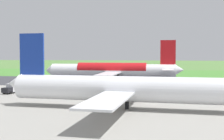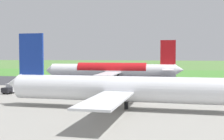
{
  "view_description": "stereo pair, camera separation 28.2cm",
  "coord_description": "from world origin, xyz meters",
  "px_view_note": "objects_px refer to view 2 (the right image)",
  "views": [
    {
      "loc": [
        -23.08,
        112.43,
        10.52
      ],
      "look_at": [
        -4.43,
        0.0,
        4.5
      ],
      "focal_mm": 47.64,
      "sensor_mm": 36.0,
      "label": 1
    },
    {
      "loc": [
        -23.36,
        112.39,
        10.52
      ],
      "look_at": [
        -4.43,
        0.0,
        4.5
      ],
      "focal_mm": 47.64,
      "sensor_mm": 36.0,
      "label": 2
    }
  ],
  "objects_px": {
    "service_truck_baggage": "(12,88)",
    "no_stopping_sign": "(79,70)",
    "airliner_parked_mid": "(125,88)",
    "traffic_cone_orange": "(66,73)",
    "airliner_main": "(113,70)"
  },
  "relations": [
    {
      "from": "traffic_cone_orange",
      "to": "service_truck_baggage",
      "type": "bearing_deg",
      "value": 98.65
    },
    {
      "from": "no_stopping_sign",
      "to": "traffic_cone_orange",
      "type": "distance_m",
      "value": 7.34
    },
    {
      "from": "service_truck_baggage",
      "to": "no_stopping_sign",
      "type": "bearing_deg",
      "value": -86.15
    },
    {
      "from": "service_truck_baggage",
      "to": "no_stopping_sign",
      "type": "distance_m",
      "value": 85.53
    },
    {
      "from": "service_truck_baggage",
      "to": "traffic_cone_orange",
      "type": "height_order",
      "value": "service_truck_baggage"
    },
    {
      "from": "airliner_main",
      "to": "no_stopping_sign",
      "type": "height_order",
      "value": "airliner_main"
    },
    {
      "from": "airliner_main",
      "to": "no_stopping_sign",
      "type": "distance_m",
      "value": 54.6
    },
    {
      "from": "airliner_main",
      "to": "airliner_parked_mid",
      "type": "distance_m",
      "value": 57.57
    },
    {
      "from": "airliner_main",
      "to": "no_stopping_sign",
      "type": "xyz_separation_m",
      "value": [
        27.15,
        -47.29,
        -2.8
      ]
    },
    {
      "from": "traffic_cone_orange",
      "to": "airliner_parked_mid",
      "type": "bearing_deg",
      "value": 114.2
    },
    {
      "from": "service_truck_baggage",
      "to": "no_stopping_sign",
      "type": "height_order",
      "value": "service_truck_baggage"
    },
    {
      "from": "airliner_parked_mid",
      "to": "traffic_cone_orange",
      "type": "distance_m",
      "value": 111.51
    },
    {
      "from": "airliner_parked_mid",
      "to": "service_truck_baggage",
      "type": "distance_m",
      "value": 37.85
    },
    {
      "from": "service_truck_baggage",
      "to": "traffic_cone_orange",
      "type": "bearing_deg",
      "value": -81.35
    },
    {
      "from": "airliner_parked_mid",
      "to": "service_truck_baggage",
      "type": "height_order",
      "value": "airliner_parked_mid"
    }
  ]
}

